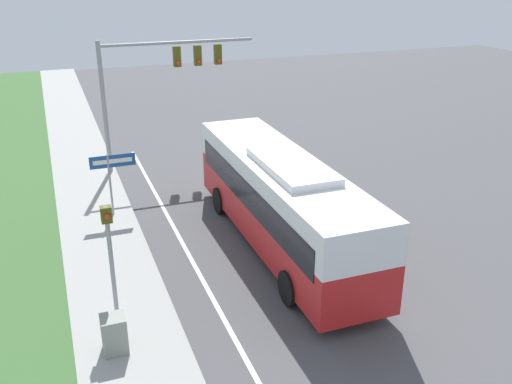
# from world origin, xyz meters

# --- Properties ---
(ground_plane) EXTENTS (80.00, 80.00, 0.00)m
(ground_plane) POSITION_xyz_m (0.00, 0.00, 0.00)
(ground_plane) COLOR #4C4C4F
(sidewalk) EXTENTS (2.80, 80.00, 0.12)m
(sidewalk) POSITION_xyz_m (-6.20, 0.00, 0.06)
(sidewalk) COLOR #9E9E99
(sidewalk) RESTS_ON ground_plane
(lane_divider_near) EXTENTS (0.14, 30.00, 0.01)m
(lane_divider_near) POSITION_xyz_m (-3.60, 0.00, 0.00)
(lane_divider_near) COLOR silver
(lane_divider_near) RESTS_ON ground_plane
(bus) EXTENTS (2.58, 10.89, 3.35)m
(bus) POSITION_xyz_m (-0.46, 2.80, 1.83)
(bus) COLOR red
(bus) RESTS_ON ground_plane
(signal_gantry) EXTENTS (7.06, 0.41, 6.02)m
(signal_gantry) POSITION_xyz_m (-2.53, 12.16, 4.47)
(signal_gantry) COLOR #939399
(signal_gantry) RESTS_ON ground_plane
(pedestrian_signal) EXTENTS (0.28, 0.34, 3.36)m
(pedestrian_signal) POSITION_xyz_m (-6.35, 0.49, 2.26)
(pedestrian_signal) COLOR #939399
(pedestrian_signal) RESTS_ON ground_plane
(street_sign) EXTENTS (1.69, 0.08, 2.55)m
(street_sign) POSITION_xyz_m (-5.47, 7.26, 1.88)
(street_sign) COLOR #939399
(street_sign) RESTS_ON ground_plane
(utility_cabinet) EXTENTS (0.60, 0.59, 0.99)m
(utility_cabinet) POSITION_xyz_m (-6.60, -1.15, 0.61)
(utility_cabinet) COLOR gray
(utility_cabinet) RESTS_ON sidewalk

